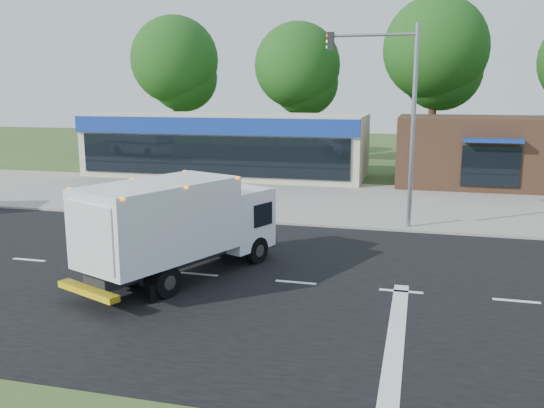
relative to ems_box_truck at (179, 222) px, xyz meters
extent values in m
plane|color=#385123|center=(3.43, 0.42, -1.73)|extent=(120.00, 120.00, 0.00)
cube|color=black|center=(3.43, 0.42, -1.72)|extent=(60.00, 14.00, 0.02)
cube|color=gray|center=(3.43, 8.62, -1.67)|extent=(60.00, 2.40, 0.12)
cube|color=gray|center=(3.43, 14.42, -1.72)|extent=(60.00, 9.00, 0.02)
cube|color=silver|center=(-5.57, 0.42, -1.71)|extent=(1.20, 0.15, 0.01)
cube|color=silver|center=(-2.57, 0.42, -1.71)|extent=(1.20, 0.15, 0.01)
cube|color=silver|center=(0.43, 0.42, -1.71)|extent=(1.20, 0.15, 0.01)
cube|color=silver|center=(3.43, 0.42, -1.71)|extent=(1.20, 0.15, 0.01)
cube|color=silver|center=(6.43, 0.42, -1.71)|extent=(1.20, 0.15, 0.01)
cube|color=silver|center=(9.43, 0.42, -1.71)|extent=(1.20, 0.15, 0.01)
cube|color=silver|center=(6.43, -2.58, -1.71)|extent=(0.40, 7.00, 0.01)
cube|color=black|center=(-0.29, -0.68, -1.09)|extent=(2.62, 4.55, 0.32)
cube|color=white|center=(0.97, 2.30, -0.32)|extent=(2.52, 2.44, 1.91)
cube|color=black|center=(1.31, 3.10, -0.13)|extent=(1.65, 0.80, 0.82)
cube|color=white|center=(-0.29, -0.68, 0.19)|extent=(3.79, 5.05, 2.14)
cube|color=silver|center=(-1.18, -2.80, 0.14)|extent=(1.70, 0.76, 1.73)
cube|color=yellow|center=(-1.25, -2.95, -1.23)|extent=(2.14, 1.15, 0.16)
cube|color=orange|center=(-0.29, -0.68, 1.23)|extent=(3.75, 4.90, 0.07)
cylinder|color=black|center=(0.19, 2.68, -1.29)|extent=(0.59, 0.91, 0.88)
cylinder|color=black|center=(1.79, 2.00, -1.29)|extent=(0.59, 0.91, 0.88)
cylinder|color=black|center=(-1.38, -0.91, -1.29)|extent=(0.59, 0.91, 0.88)
cylinder|color=black|center=(0.30, -1.63, -1.29)|extent=(0.59, 0.91, 0.88)
imported|color=tan|center=(-0.22, -0.14, -0.82)|extent=(0.78, 0.78, 1.82)
sphere|color=white|center=(-0.22, -0.14, 0.06)|extent=(0.28, 0.28, 0.28)
cube|color=beige|center=(-5.57, 20.42, 0.27)|extent=(18.00, 6.00, 4.00)
cube|color=navy|center=(-5.57, 17.37, 1.67)|extent=(18.00, 0.30, 1.00)
cube|color=black|center=(-5.57, 17.37, -0.13)|extent=(17.00, 0.12, 2.40)
cube|color=#382316|center=(10.43, 20.42, 0.27)|extent=(10.00, 6.00, 4.00)
cube|color=navy|center=(10.43, 17.32, 1.17)|extent=(3.00, 1.20, 0.20)
cube|color=black|center=(10.43, 17.37, -0.23)|extent=(3.00, 0.12, 2.20)
cylinder|color=gray|center=(6.43, 8.02, 2.27)|extent=(0.18, 0.18, 8.00)
cylinder|color=gray|center=(4.73, 8.02, 5.87)|extent=(3.40, 0.12, 0.12)
cube|color=black|center=(3.13, 8.02, 5.67)|extent=(0.25, 0.25, 0.70)
cylinder|color=#332114|center=(-12.57, 28.42, 1.95)|extent=(0.56, 0.56, 7.35)
sphere|color=#214F16|center=(-12.57, 28.42, 6.15)|extent=(6.93, 6.93, 6.93)
sphere|color=#214F16|center=(-12.07, 28.92, 4.78)|extent=(5.46, 5.46, 5.46)
cylinder|color=#332114|center=(-2.57, 28.42, 1.70)|extent=(0.56, 0.56, 6.86)
sphere|color=#214F16|center=(-2.57, 28.42, 5.62)|extent=(6.47, 6.47, 6.47)
sphere|color=#214F16|center=(-2.07, 28.92, 4.35)|extent=(5.10, 5.10, 5.10)
cylinder|color=#332114|center=(7.43, 28.42, 2.19)|extent=(0.56, 0.56, 7.84)
sphere|color=#214F16|center=(7.43, 28.42, 6.67)|extent=(7.39, 7.39, 7.39)
sphere|color=#214F16|center=(7.93, 28.92, 5.21)|extent=(5.82, 5.82, 5.82)
camera|label=1|loc=(6.78, -15.22, 3.79)|focal=38.00mm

